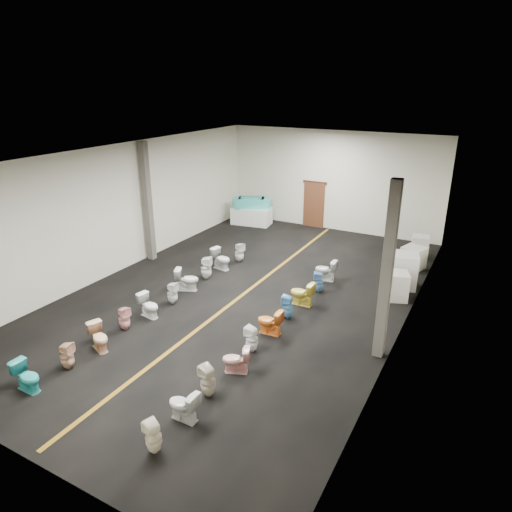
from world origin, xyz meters
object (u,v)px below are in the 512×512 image
object	(u,v)px
toilet_right_1	(183,405)
toilet_left_3	(124,318)
appliance_crate_c	(413,258)
toilet_left_4	(149,306)
toilet_right_3	(236,360)
toilet_right_7	(302,293)
toilet_left_9	(239,252)
toilet_right_4	(252,339)
display_table	(252,216)
appliance_crate_d	(420,247)
toilet_left_7	(206,268)
toilet_right_6	(288,307)
toilet_right_5	(270,322)
toilet_left_1	(67,356)
appliance_crate_b	(404,270)
toilet_left_0	(27,376)
toilet_left_8	(221,259)
toilet_left_6	(187,279)
bathtub	(251,202)
toilet_right_0	(153,437)
toilet_left_2	(99,337)
appliance_crate_a	(396,286)
toilet_left_5	(172,293)
toilet_right_2	(208,381)
toilet_right_9	(326,270)
toilet_right_8	(319,282)

from	to	relation	value
toilet_right_1	toilet_left_3	bearing A→B (deg)	-119.85
appliance_crate_c	toilet_left_4	xyz separation A→B (m)	(-6.09, -7.50, -0.06)
toilet_right_3	toilet_right_7	xyz separation A→B (m)	(-0.01, 3.99, 0.05)
toilet_left_9	toilet_right_4	world-z (taller)	toilet_left_9
display_table	toilet_right_7	xyz separation A→B (m)	(5.52, -6.74, -0.03)
display_table	appliance_crate_d	world-z (taller)	appliance_crate_d
toilet_left_7	toilet_right_1	size ratio (longest dim) A/B	1.18
toilet_left_3	toilet_right_3	xyz separation A→B (m)	(3.75, -0.24, -0.02)
toilet_right_1	toilet_right_6	xyz separation A→B (m)	(0.06, 4.92, 0.01)
toilet_left_7	toilet_right_5	world-z (taller)	toilet_left_7
toilet_left_1	toilet_left_7	distance (m)	6.03
appliance_crate_b	toilet_left_0	distance (m)	11.46
toilet_left_8	toilet_right_4	world-z (taller)	toilet_left_8
toilet_left_3	toilet_left_6	world-z (taller)	toilet_left_6
bathtub	toilet_right_6	distance (m)	9.50
toilet_right_6	toilet_right_0	bearing A→B (deg)	-8.69
toilet_left_3	bathtub	bearing A→B (deg)	23.91
toilet_left_2	toilet_left_8	world-z (taller)	toilet_left_8
appliance_crate_c	toilet_left_6	distance (m)	8.28
toilet_left_3	toilet_right_4	xyz separation A→B (m)	(3.64, 0.73, 0.00)
appliance_crate_a	toilet_left_5	xyz separation A→B (m)	(-6.01, -3.65, -0.10)
display_table	toilet_right_4	distance (m)	11.17
toilet_left_2	toilet_right_0	size ratio (longest dim) A/B	1.04
appliance_crate_d	appliance_crate_c	bearing A→B (deg)	-90.00
appliance_crate_a	toilet_right_0	size ratio (longest dim) A/B	1.31
toilet_left_4	toilet_right_6	bearing A→B (deg)	-53.08
appliance_crate_d	toilet_right_7	xyz separation A→B (m)	(-2.44, -5.94, -0.06)
bathtub	toilet_left_0	world-z (taller)	bathtub
bathtub	toilet_left_2	bearing A→B (deg)	-105.15
display_table	toilet_left_8	xyz separation A→B (m)	(1.77, -5.48, -0.02)
display_table	toilet_right_7	distance (m)	8.72
display_table	toilet_right_7	size ratio (longest dim) A/B	2.41
toilet_left_9	toilet_right_5	bearing A→B (deg)	-117.20
toilet_left_0	toilet_right_3	bearing A→B (deg)	-52.60
toilet_left_9	toilet_right_6	distance (m)	4.72
toilet_left_4	toilet_right_0	size ratio (longest dim) A/B	1.03
toilet_right_5	toilet_left_5	bearing A→B (deg)	-95.88
appliance_crate_c	toilet_right_5	xyz separation A→B (m)	(-2.54, -6.68, -0.05)
toilet_left_9	toilet_right_2	size ratio (longest dim) A/B	1.01
toilet_left_2	toilet_right_5	xyz separation A→B (m)	(3.50, 2.79, 0.01)
toilet_left_1	toilet_left_7	size ratio (longest dim) A/B	0.86
display_table	toilet_left_2	world-z (taller)	display_table
appliance_crate_c	toilet_right_2	xyz separation A→B (m)	(-2.53, -9.69, -0.04)
display_table	toilet_left_5	xyz separation A→B (m)	(1.95, -8.58, -0.06)
toilet_left_5	toilet_left_9	xyz separation A→B (m)	(0.05, 4.03, 0.03)
toilet_right_4	toilet_right_9	bearing A→B (deg)	-176.14
appliance_crate_b	toilet_left_4	bearing A→B (deg)	-136.88
toilet_right_5	toilet_right_4	bearing A→B (deg)	-3.26
toilet_left_2	toilet_right_8	bearing A→B (deg)	-9.73
toilet_left_2	appliance_crate_d	bearing A→B (deg)	-6.95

